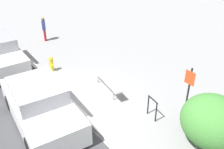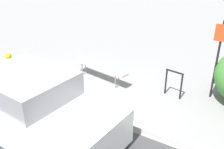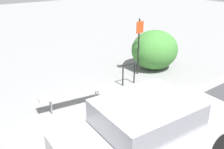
{
  "view_description": "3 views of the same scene",
  "coord_description": "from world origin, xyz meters",
  "px_view_note": "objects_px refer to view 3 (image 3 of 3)",
  "views": [
    {
      "loc": [
        7.01,
        -3.48,
        5.92
      ],
      "look_at": [
        -0.47,
        2.01,
        0.7
      ],
      "focal_mm": 40.0,
      "sensor_mm": 36.0,
      "label": 1
    },
    {
      "loc": [
        3.88,
        -4.51,
        3.78
      ],
      "look_at": [
        0.76,
        0.56,
        0.99
      ],
      "focal_mm": 40.0,
      "sensor_mm": 36.0,
      "label": 2
    },
    {
      "loc": [
        -3.75,
        -4.48,
        4.02
      ],
      "look_at": [
        0.93,
        1.65,
        0.79
      ],
      "focal_mm": 40.0,
      "sensor_mm": 36.0,
      "label": 3
    }
  ],
  "objects_px": {
    "sign_post": "(139,42)",
    "parked_car_near": "(150,132)",
    "bench": "(74,93)",
    "bike_rack": "(129,72)"
  },
  "relations": [
    {
      "from": "bench",
      "to": "bike_rack",
      "type": "xyz_separation_m",
      "value": [
        2.46,
        0.25,
        0.0
      ]
    },
    {
      "from": "sign_post",
      "to": "parked_car_near",
      "type": "xyz_separation_m",
      "value": [
        -3.24,
        -3.86,
        -0.72
      ]
    },
    {
      "from": "bench",
      "to": "sign_post",
      "type": "xyz_separation_m",
      "value": [
        3.45,
        0.81,
        0.89
      ]
    },
    {
      "from": "bench",
      "to": "sign_post",
      "type": "bearing_deg",
      "value": 22.35
    },
    {
      "from": "bench",
      "to": "parked_car_near",
      "type": "relative_size",
      "value": 0.5
    },
    {
      "from": "sign_post",
      "to": "parked_car_near",
      "type": "bearing_deg",
      "value": -129.99
    },
    {
      "from": "parked_car_near",
      "to": "sign_post",
      "type": "bearing_deg",
      "value": 53.76
    },
    {
      "from": "bike_rack",
      "to": "parked_car_near",
      "type": "relative_size",
      "value": 0.19
    },
    {
      "from": "bench",
      "to": "sign_post",
      "type": "relative_size",
      "value": 0.96
    },
    {
      "from": "bench",
      "to": "bike_rack",
      "type": "relative_size",
      "value": 2.68
    }
  ]
}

